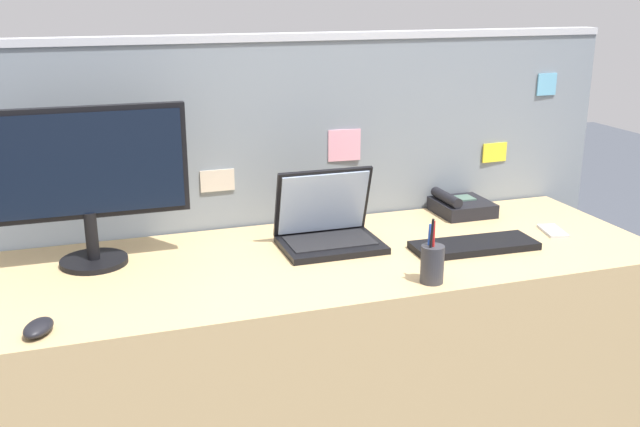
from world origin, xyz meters
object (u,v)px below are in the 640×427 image
at_px(desk_phone, 460,206).
at_px(cell_phone_silver_slab, 553,231).
at_px(desktop_monitor, 86,173).
at_px(pen_cup, 432,263).
at_px(keyboard_main, 474,246).
at_px(computer_mouse_right_hand, 38,328).
at_px(laptop, 327,226).

relative_size(desk_phone, cell_phone_silver_slab, 1.51).
height_order(desktop_monitor, pen_cup, desktop_monitor).
height_order(keyboard_main, cell_phone_silver_slab, keyboard_main).
bearing_deg(desk_phone, computer_mouse_right_hand, -159.16).
height_order(desk_phone, keyboard_main, desk_phone).
xyz_separation_m(desktop_monitor, pen_cup, (0.87, -0.45, -0.22)).
bearing_deg(desk_phone, pen_cup, -125.61).
xyz_separation_m(desk_phone, cell_phone_silver_slab, (0.19, -0.28, -0.02)).
height_order(laptop, cell_phone_silver_slab, laptop).
height_order(keyboard_main, pen_cup, pen_cup).
relative_size(desktop_monitor, keyboard_main, 1.48).
bearing_deg(keyboard_main, pen_cup, -139.11).
bearing_deg(keyboard_main, desk_phone, 69.73).
bearing_deg(desk_phone, cell_phone_silver_slab, -56.09).
bearing_deg(computer_mouse_right_hand, desk_phone, 43.36).
xyz_separation_m(computer_mouse_right_hand, pen_cup, (1.01, -0.01, 0.04)).
height_order(desktop_monitor, cell_phone_silver_slab, desktop_monitor).
distance_m(desktop_monitor, pen_cup, 1.00).
bearing_deg(cell_phone_silver_slab, laptop, -175.88).
bearing_deg(laptop, cell_phone_silver_slab, -9.33).
bearing_deg(laptop, desktop_monitor, 174.65).
relative_size(keyboard_main, computer_mouse_right_hand, 3.89).
bearing_deg(laptop, computer_mouse_right_hand, -156.06).
distance_m(desktop_monitor, cell_phone_silver_slab, 1.48).
bearing_deg(desktop_monitor, pen_cup, -27.17).
relative_size(desktop_monitor, cell_phone_silver_slab, 4.58).
bearing_deg(desktop_monitor, keyboard_main, -12.52).
bearing_deg(pen_cup, desk_phone, 54.39).
xyz_separation_m(desktop_monitor, laptop, (0.70, -0.07, -0.21)).
bearing_deg(desktop_monitor, laptop, -5.35).
bearing_deg(computer_mouse_right_hand, desktop_monitor, 94.91).
bearing_deg(computer_mouse_right_hand, laptop, 46.46).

